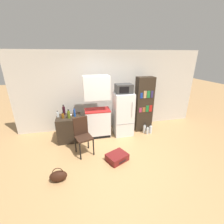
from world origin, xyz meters
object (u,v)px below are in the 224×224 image
suitcase_large_flat (117,157)px  bottle_blue_soda (74,113)px  bookshelf (144,105)px  bottle_olive_oil (69,114)px  microwave (124,89)px  side_table (70,128)px  bowl (70,115)px  bottle_clear_short (58,115)px  chair (82,133)px  kitchen_hutch (97,110)px  bottle_amber_beer (63,116)px  water_bottle_back (151,129)px  handbag (58,176)px  water_bottle_middle (144,129)px  bottle_wine_dark (64,110)px  refrigerator (123,114)px  water_bottle_front (147,131)px

suitcase_large_flat → bottle_blue_soda: bearing=101.8°
bookshelf → bottle_olive_oil: bearing=-174.0°
microwave → bookshelf: bearing=9.8°
side_table → bowl: bearing=63.0°
bottle_clear_short → chair: (0.67, -0.81, -0.25)m
chair → bottle_olive_oil: bearing=98.7°
microwave → bottle_blue_soda: microwave is taller
kitchen_hutch → bottle_blue_soda: (-0.70, -0.08, -0.02)m
bowl → side_table: bearing=-117.0°
chair → suitcase_large_flat: 1.10m
bookshelf → bottle_blue_soda: bookshelf is taller
kitchen_hutch → bottle_amber_beer: size_ratio=11.22×
microwave → water_bottle_back: size_ratio=1.54×
side_table → handbag: (-0.19, -1.69, -0.26)m
side_table → chair: bearing=-64.2°
chair → handbag: bearing=-139.9°
microwave → water_bottle_middle: size_ratio=1.49×
side_table → bottle_wine_dark: size_ratio=2.47×
microwave → handbag: microwave is taller
kitchen_hutch → bottle_clear_short: (-1.19, -0.02, -0.06)m
microwave → refrigerator: bearing=72.9°
side_table → bottle_blue_soda: bottle_blue_soda is taller
bookshelf → bottle_wine_dark: size_ratio=5.98×
bottle_blue_soda → bottle_wine_dark: bottle_wine_dark is taller
bottle_amber_beer → side_table: bearing=25.3°
chair → suitcase_large_flat: bearing=-52.7°
bottle_amber_beer → water_bottle_front: bearing=-3.1°
bottle_olive_oil → suitcase_large_flat: 1.85m
bottle_olive_oil → bottle_wine_dark: bearing=115.3°
microwave → water_bottle_back: (0.92, -0.21, -1.40)m
bottle_olive_oil → suitcase_large_flat: bearing=-46.2°
bowl → suitcase_large_flat: bowl is taller
bottle_clear_short → water_bottle_back: bottle_clear_short is taller
kitchen_hutch → bottle_amber_beer: kitchen_hutch is taller
water_bottle_front → bottle_amber_beer: bearing=176.9°
kitchen_hutch → bowl: bearing=178.6°
kitchen_hutch → bottle_olive_oil: bearing=-168.6°
bottle_olive_oil → refrigerator: bearing=4.3°
bowl → water_bottle_front: bowl is taller
kitchen_hutch → bookshelf: size_ratio=1.05×
side_table → suitcase_large_flat: side_table is taller
bottle_amber_beer → bottle_wine_dark: size_ratio=0.56×
bottle_clear_short → water_bottle_front: bearing=-5.3°
bottle_wine_dark → handbag: 2.08m
suitcase_large_flat → water_bottle_middle: 1.73m
bowl → water_bottle_back: 2.69m
kitchen_hutch → bottle_wine_dark: size_ratio=6.27×
bowl → water_bottle_middle: 2.49m
microwave → chair: bearing=-149.7°
bottle_wine_dark → bottle_olive_oil: bearing=-64.7°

